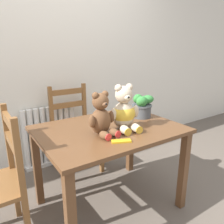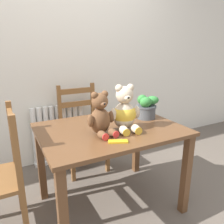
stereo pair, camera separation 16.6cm
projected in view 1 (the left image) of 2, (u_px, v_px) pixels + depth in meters
name	position (u px, v px, depth m)	size (l,w,h in m)	color
wall_back	(58.00, 54.00, 2.48)	(8.00, 0.04, 2.60)	silver
radiator	(51.00, 139.00, 2.60)	(0.64, 0.10, 0.71)	white
dining_table	(109.00, 140.00, 1.81)	(1.13, 0.84, 0.74)	brown
wooden_chair_behind	(75.00, 130.00, 2.47)	(0.45, 0.44, 0.96)	brown
teddy_bear_left	(102.00, 116.00, 1.61)	(0.23, 0.23, 0.32)	brown
teddy_bear_right	(124.00, 111.00, 1.72)	(0.25, 0.27, 0.36)	beige
potted_plant	(142.00, 106.00, 2.02)	(0.21, 0.18, 0.22)	#4C5156
chocolate_bar	(121.00, 141.00, 1.50)	(0.14, 0.05, 0.01)	gold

